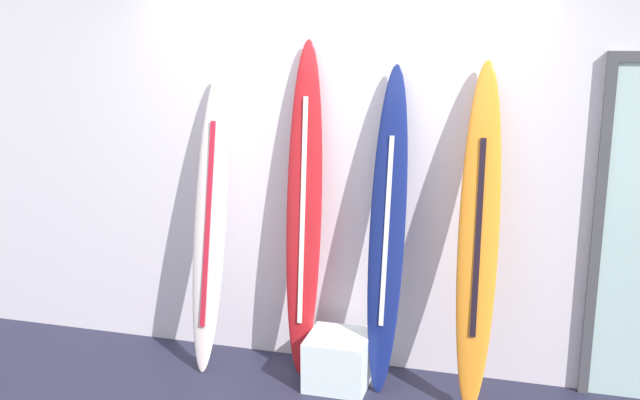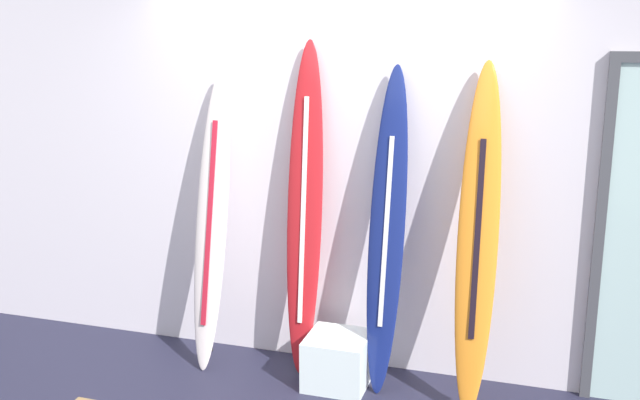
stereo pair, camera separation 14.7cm
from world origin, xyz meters
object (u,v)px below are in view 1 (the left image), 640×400
object	(u,v)px
surfboard_crimson	(304,214)
surfboard_sunset	(478,240)
surfboard_ivory	(210,226)
display_block_left	(338,360)
surfboard_navy	(387,235)

from	to	relation	value
surfboard_crimson	surfboard_sunset	distance (m)	1.11
surfboard_ivory	display_block_left	bearing A→B (deg)	-5.46
surfboard_navy	display_block_left	bearing A→B (deg)	-158.87
surfboard_sunset	display_block_left	xyz separation A→B (m)	(-0.83, -0.06, -0.85)
surfboard_ivory	surfboard_crimson	xyz separation A→B (m)	(0.62, 0.09, 0.10)
surfboard_crimson	surfboard_navy	xyz separation A→B (m)	(0.55, -0.07, -0.08)
surfboard_ivory	surfboard_crimson	distance (m)	0.63
surfboard_navy	surfboard_sunset	bearing A→B (deg)	-4.86
surfboard_crimson	display_block_left	distance (m)	0.95
surfboard_ivory	surfboard_sunset	world-z (taller)	surfboard_sunset
surfboard_navy	display_block_left	xyz separation A→B (m)	(-0.28, -0.11, -0.82)
surfboard_crimson	display_block_left	bearing A→B (deg)	-32.13
surfboard_ivory	surfboard_sunset	xyz separation A→B (m)	(1.72, -0.03, 0.05)
surfboard_ivory	surfboard_sunset	distance (m)	1.72
surfboard_ivory	display_block_left	xyz separation A→B (m)	(0.89, -0.09, -0.79)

